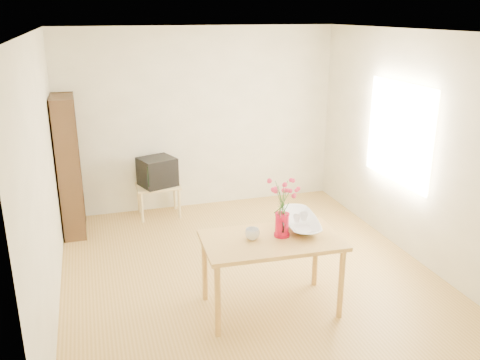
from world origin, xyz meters
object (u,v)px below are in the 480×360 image
object	(u,v)px
table	(271,247)
bowl	(301,203)
mug	(252,234)
television	(157,171)
pitcher	(282,226)

from	to	relation	value
table	bowl	xyz separation A→B (m)	(0.38, 0.21, 0.32)
table	mug	size ratio (longest dim) A/B	9.84
table	television	xyz separation A→B (m)	(-0.70, 2.72, 0.00)
mug	bowl	xyz separation A→B (m)	(0.56, 0.18, 0.18)
table	television	world-z (taller)	television
bowl	table	bearing A→B (deg)	-150.97
bowl	television	xyz separation A→B (m)	(-1.08, 2.51, -0.32)
table	television	bearing A→B (deg)	106.93
pitcher	mug	bearing A→B (deg)	-165.49
table	pitcher	distance (m)	0.23
table	bowl	size ratio (longest dim) A/B	2.68
mug	television	size ratio (longest dim) A/B	0.24
table	television	distance (m)	2.81
pitcher	mug	distance (m)	0.30
mug	television	world-z (taller)	same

